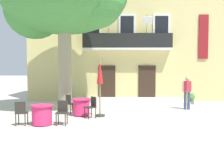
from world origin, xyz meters
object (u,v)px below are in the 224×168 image
object	(u,v)px
cafe_table_middle	(42,115)
ground_planter_right	(192,98)
cafe_umbrella	(100,79)
cafe_chair_middle_1	(21,112)
cafe_chair_near_tree_0	(70,103)
cafe_chair_near_tree_1	(92,106)
ground_planter_left	(66,98)
cafe_chair_middle_0	(62,111)
pedestrian_mid_plaza	(187,91)
cafe_table_near_tree	(81,107)

from	to	relation	value
cafe_table_middle	ground_planter_right	xyz separation A→B (m)	(7.27, 5.81, -0.02)
cafe_umbrella	ground_planter_right	distance (m)	6.69
cafe_chair_middle_1	ground_planter_right	bearing A→B (deg)	36.50
cafe_chair_near_tree_0	cafe_table_middle	distance (m)	2.53
cafe_chair_near_tree_1	cafe_table_middle	size ratio (longest dim) A/B	1.05
cafe_chair_middle_1	ground_planter_left	size ratio (longest dim) A/B	1.60
cafe_chair_middle_0	ground_planter_left	bearing A→B (deg)	99.58
cafe_chair_near_tree_0	cafe_chair_middle_1	world-z (taller)	same
cafe_table_middle	ground_planter_right	bearing A→B (deg)	38.64
pedestrian_mid_plaza	cafe_umbrella	bearing A→B (deg)	-155.16
ground_planter_right	pedestrian_mid_plaza	bearing A→B (deg)	-112.19
cafe_chair_near_tree_1	cafe_table_middle	distance (m)	2.24
ground_planter_left	pedestrian_mid_plaza	bearing A→B (deg)	-19.78
cafe_chair_near_tree_0	cafe_umbrella	size ratio (longest dim) A/B	0.36
cafe_umbrella	cafe_chair_middle_1	bearing A→B (deg)	-145.97
cafe_chair_middle_1	cafe_umbrella	bearing A→B (deg)	34.03
pedestrian_mid_plaza	cafe_chair_middle_0	bearing A→B (deg)	-146.68
cafe_umbrella	ground_planter_left	bearing A→B (deg)	118.05
pedestrian_mid_plaza	cafe_table_near_tree	bearing A→B (deg)	-160.43
cafe_table_near_tree	cafe_chair_near_tree_0	size ratio (longest dim) A/B	0.95
ground_planter_left	cafe_table_near_tree	bearing A→B (deg)	-70.52
ground_planter_left	cafe_table_middle	bearing A→B (deg)	-87.33
cafe_chair_near_tree_1	cafe_umbrella	size ratio (longest dim) A/B	0.36
cafe_table_middle	ground_planter_left	bearing A→B (deg)	92.67
cafe_chair_middle_1	cafe_umbrella	world-z (taller)	cafe_umbrella
cafe_table_middle	cafe_chair_middle_1	bearing A→B (deg)	-170.97
ground_planter_left	pedestrian_mid_plaza	distance (m)	7.20
cafe_table_middle	pedestrian_mid_plaza	bearing A→B (deg)	30.58
ground_planter_right	pedestrian_mid_plaza	distance (m)	2.24
cafe_table_near_tree	cafe_chair_near_tree_0	world-z (taller)	cafe_chair_near_tree_0
cafe_table_near_tree	pedestrian_mid_plaza	bearing A→B (deg)	19.57
cafe_chair_near_tree_1	cafe_umbrella	xyz separation A→B (m)	(0.34, 0.38, 1.14)
ground_planter_right	cafe_chair_near_tree_1	bearing A→B (deg)	-141.45
cafe_umbrella	ground_planter_right	xyz separation A→B (m)	(5.19, 4.02, -1.29)
cafe_chair_middle_1	ground_planter_right	xyz separation A→B (m)	(8.02, 5.93, -0.16)
cafe_chair_middle_0	ground_planter_left	size ratio (longest dim) A/B	1.60
cafe_umbrella	ground_planter_left	size ratio (longest dim) A/B	4.48
cafe_umbrella	cafe_table_near_tree	bearing A→B (deg)	169.05
cafe_chair_near_tree_1	pedestrian_mid_plaza	world-z (taller)	pedestrian_mid_plaza
ground_planter_left	pedestrian_mid_plaza	size ratio (longest dim) A/B	0.33
cafe_chair_near_tree_1	ground_planter_left	distance (m)	5.25
cafe_table_near_tree	ground_planter_left	bearing A→B (deg)	109.48
cafe_chair_middle_0	ground_planter_right	xyz separation A→B (m)	(6.52, 5.75, -0.16)
cafe_chair_near_tree_0	ground_planter_left	xyz separation A→B (m)	(-0.94, 3.80, -0.21)
cafe_chair_near_tree_0	cafe_umbrella	xyz separation A→B (m)	(1.43, -0.65, 1.14)
cafe_chair_near_tree_0	cafe_chair_middle_0	xyz separation A→B (m)	(0.11, -2.37, 0.00)
cafe_table_middle	ground_planter_right	world-z (taller)	cafe_table_middle
ground_planter_right	cafe_table_middle	bearing A→B (deg)	-141.36
cafe_umbrella	ground_planter_left	world-z (taller)	cafe_umbrella
cafe_chair_near_tree_0	pedestrian_mid_plaza	size ratio (longest dim) A/B	0.53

